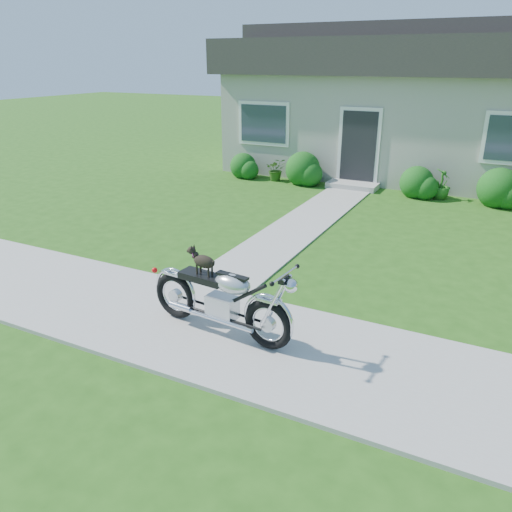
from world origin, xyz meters
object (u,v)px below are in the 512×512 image
(house, at_px, (435,103))
(potted_plant_right, at_px, (442,184))
(potted_plant_left, at_px, (276,169))
(motorcycle_with_dog, at_px, (222,299))

(house, xyz_separation_m, potted_plant_right, (0.90, -3.44, -1.76))
(potted_plant_left, bearing_deg, house, 41.76)
(house, distance_m, potted_plant_right, 3.97)
(potted_plant_left, relative_size, motorcycle_with_dog, 0.30)
(potted_plant_left, bearing_deg, potted_plant_right, 0.00)
(house, distance_m, potted_plant_left, 5.48)
(house, relative_size, potted_plant_right, 15.85)
(house, bearing_deg, potted_plant_left, -138.24)
(potted_plant_right, height_order, motorcycle_with_dog, motorcycle_with_dog)
(house, bearing_deg, motorcycle_with_dog, -93.10)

